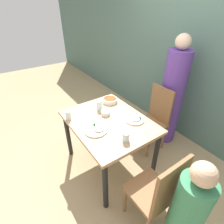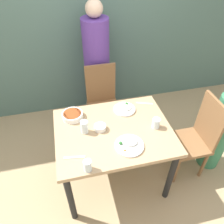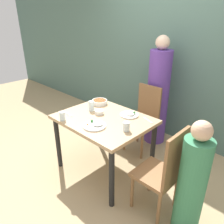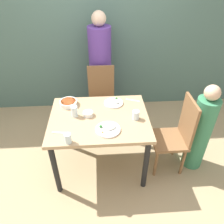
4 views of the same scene
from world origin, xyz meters
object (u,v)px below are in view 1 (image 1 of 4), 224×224
Objects in this scene: person_adult at (172,97)px; person_child at (184,218)px; bowl_curry at (110,100)px; chair_child_spot at (157,192)px; chair_adult_spot at (154,118)px; glass_water_tall at (100,105)px; plate_rice_adult at (135,119)px.

person_adult reaches higher than person_child.
bowl_curry is (-0.41, -0.84, 0.03)m from person_adult.
chair_child_spot is 0.85× the size of person_child.
chair_adult_spot is 0.41m from person_adult.
person_adult is 1.11m from glass_water_tall.
chair_adult_spot is 1.20m from chair_child_spot.
glass_water_tall is at bearing -106.46° from person_adult.
chair_adult_spot reaches higher than plate_rice_adult.
chair_child_spot is at bearing -14.84° from bowl_curry.
person_adult is 1.42× the size of person_child.
chair_child_spot is at bearing -44.65° from chair_adult_spot.
person_adult is 0.85m from plate_rice_adult.
plate_rice_adult is (0.14, -0.84, 0.02)m from person_adult.
chair_child_spot is 1.22m from glass_water_tall.
glass_water_tall is at bearing -68.15° from bowl_curry.
glass_water_tall reaches higher than bowl_curry.
person_child is 1.08m from plate_rice_adult.
plate_rice_adult is (0.55, -0.01, -0.02)m from bowl_curry.
person_adult is at bearing 73.54° from glass_water_tall.
chair_child_spot is 1.47m from person_adult.
chair_adult_spot is 1.00× the size of chair_child_spot.
person_adult is 12.77× the size of glass_water_tall.
person_child is 1.60m from bowl_curry.
glass_water_tall is at bearing 175.83° from person_child.
bowl_curry is at bearing 167.83° from person_child.
plate_rice_adult is (-0.71, 0.33, 0.26)m from chair_child_spot.
chair_adult_spot is 0.71m from bowl_curry.
person_child is at bearing -36.45° from chair_adult_spot.
bowl_curry is at bearing -104.84° from chair_child_spot.
person_child is 8.97× the size of glass_water_tall.
bowl_curry is at bearing -128.52° from chair_adult_spot.
chair_adult_spot is at bearing 66.90° from glass_water_tall.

